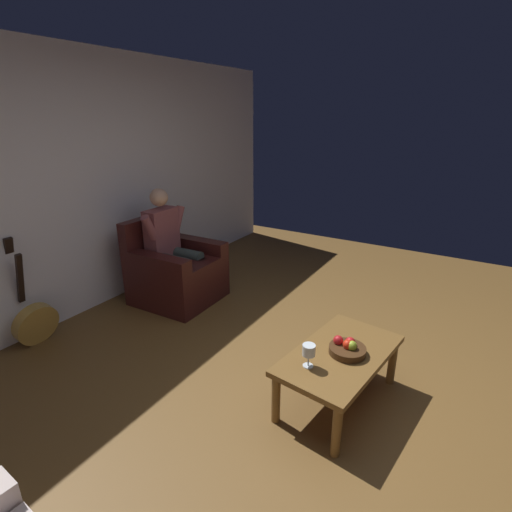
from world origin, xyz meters
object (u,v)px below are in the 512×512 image
Objects in this scene: armchair at (175,272)px; fruit_bowl at (347,348)px; person_seated at (171,243)px; coffee_table at (340,360)px; wine_glass_near at (309,351)px; guitar at (35,321)px.

armchair reaches higher than fruit_bowl.
coffee_table is at bearing 71.22° from person_seated.
coffee_table is 0.34m from wine_glass_near.
person_seated is at bearing -114.50° from wine_glass_near.
fruit_bowl is (-0.28, 0.17, -0.07)m from wine_glass_near.
armchair reaches higher than wine_glass_near.
coffee_table is at bearing 153.76° from wine_glass_near.
fruit_bowl is (0.65, 2.18, 0.12)m from armchair.
armchair is 0.93× the size of guitar.
guitar is at bearing -20.38° from armchair.
guitar is 3.86× the size of fruit_bowl.
armchair is at bearing -114.80° from wine_glass_near.
coffee_table is at bearing 104.54° from guitar.
wine_glass_near reaches higher than fruit_bowl.
guitar is 2.52m from wine_glass_near.
guitar is (1.34, -0.46, -0.10)m from armchair.
person_seated is at bearing -107.15° from coffee_table.
armchair is 2.23m from wine_glass_near.
person_seated is 1.17× the size of coffee_table.
armchair is at bearing -107.36° from coffee_table.
wine_glass_near is at bearing 63.57° from armchair.
guitar is at bearing -19.41° from person_seated.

